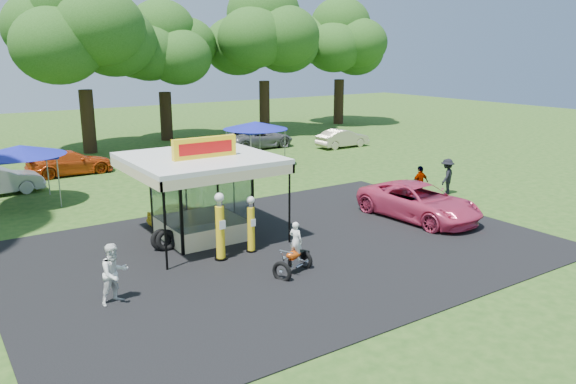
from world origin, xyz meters
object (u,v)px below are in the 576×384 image
kiosk_car (180,213)px  spectator_west (114,274)px  gas_pump_left (220,228)px  tent_east (255,126)px  bg_car_d (258,138)px  spectator_east_a (447,177)px  gas_station_kiosk (201,195)px  bg_car_c (206,154)px  tent_west (20,151)px  motorcycle (295,253)px  bg_car_e (343,138)px  gas_pump_right (251,226)px  a_frame_sign (451,212)px  spectator_east_b (420,183)px  pink_sedan (419,202)px  bg_car_b (70,163)px

kiosk_car → spectator_west: bearing=142.7°
gas_pump_left → tent_east: tent_east is taller
bg_car_d → spectator_east_a: bearing=-179.6°
gas_station_kiosk → bg_car_d: size_ratio=0.96×
gas_station_kiosk → bg_car_d: bearing=53.0°
spectator_west → bg_car_c: bearing=40.4°
kiosk_car → spectator_east_a: spectator_east_a is taller
gas_station_kiosk → tent_west: gas_station_kiosk is taller
motorcycle → tent_east: tent_east is taller
spectator_east_a → bg_car_e: size_ratio=0.44×
spectator_west → bg_car_c: size_ratio=0.41×
gas_pump_left → motorcycle: 2.96m
gas_pump_right → bg_car_d: bearing=58.4°
motorcycle → a_frame_sign: bearing=-16.5°
bg_car_c → bg_car_d: 7.72m
a_frame_sign → bg_car_c: (-3.64, 17.16, 0.36)m
tent_west → tent_east: 14.39m
spectator_east_b → bg_car_e: bearing=-111.7°
motorcycle → tent_west: 15.97m
spectator_east_b → bg_car_c: (-5.26, 13.74, -0.09)m
spectator_east_a → bg_car_d: spectator_east_a is taller
pink_sedan → gas_station_kiosk: bearing=157.7°
motorcycle → bg_car_d: motorcycle is taller
motorcycle → kiosk_car: (-0.99, 7.38, -0.25)m
bg_car_b → tent_east: tent_east is taller
motorcycle → spectator_west: size_ratio=1.00×
gas_pump_right → pink_sedan: size_ratio=0.38×
spectator_west → tent_west: size_ratio=0.44×
spectator_west → tent_east: 20.90m
spectator_east_b → tent_east: size_ratio=0.42×
gas_pump_left → spectator_east_a: (14.34, 1.99, -0.26)m
a_frame_sign → spectator_east_b: bearing=53.9°
gas_pump_left → bg_car_c: gas_pump_left is taller
gas_pump_right → bg_car_e: 24.18m
motorcycle → spectator_east_b: 11.62m
gas_pump_left → kiosk_car: size_ratio=0.90×
bg_car_c → bg_car_d: (6.48, 4.19, -0.01)m
bg_car_d → tent_east: 7.22m
gas_pump_right → a_frame_sign: size_ratio=2.59×
a_frame_sign → tent_west: size_ratio=0.20×
gas_pump_left → pink_sedan: size_ratio=0.44×
kiosk_car → gas_pump_left: bearing=173.6°
gas_pump_left → spectator_west: bearing=-161.7°
gas_pump_right → spectator_east_b: (10.94, 1.83, -0.17)m
gas_pump_right → kiosk_car: size_ratio=0.78×
bg_car_d → tent_west: 19.67m
gas_pump_right → bg_car_d: gas_pump_right is taller
kiosk_car → spectator_west: spectator_west is taller
spectator_west → tent_east: bearing=31.4°
spectator_east_a → tent_west: bearing=-53.4°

